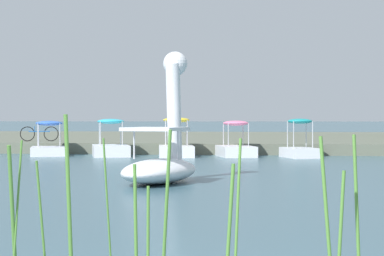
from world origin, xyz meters
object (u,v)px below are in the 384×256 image
swan_boat (162,155)px  pedal_boat_blue (49,146)px  pedal_boat_pink (236,146)px  pedal_boat_yellow (176,146)px  bicycle_parked (39,134)px  pedal_boat_teal (300,147)px  pedal_boat_cyan (111,146)px

swan_boat → pedal_boat_blue: bearing=119.2°
swan_boat → pedal_boat_blue: 13.82m
pedal_boat_pink → pedal_boat_yellow: 2.35m
swan_boat → pedal_boat_blue: (-6.73, 12.07, -0.25)m
swan_boat → pedal_boat_yellow: size_ratio=1.31×
pedal_boat_blue → bicycle_parked: (-1.64, 3.55, 0.41)m
swan_boat → pedal_boat_teal: 12.29m
pedal_boat_pink → bicycle_parked: bearing=160.1°
pedal_boat_yellow → bicycle_parked: bearing=151.6°
pedal_boat_teal → pedal_boat_yellow: 4.83m
pedal_boat_pink → bicycle_parked: (-9.20, 3.33, 0.40)m
pedal_boat_cyan → pedal_boat_blue: 2.61m
pedal_boat_yellow → pedal_boat_cyan: (-2.63, -0.03, -0.01)m
pedal_boat_blue → pedal_boat_yellow: bearing=-1.8°
swan_boat → bicycle_parked: bearing=118.2°
pedal_boat_pink → pedal_boat_teal: bearing=-10.5°
pedal_boat_pink → pedal_boat_blue: pedal_boat_pink is taller
pedal_boat_teal → pedal_boat_blue: (-10.07, 0.25, -0.01)m
pedal_boat_yellow → pedal_boat_cyan: pedal_boat_yellow is taller
pedal_boat_yellow → bicycle_parked: 7.83m
pedal_boat_pink → bicycle_parked: size_ratio=1.50×
swan_boat → pedal_boat_pink: size_ratio=1.31×
pedal_boat_blue → pedal_boat_teal: bearing=-1.4°
swan_boat → pedal_boat_cyan: swan_boat is taller
swan_boat → pedal_boat_blue: size_ratio=1.34×
pedal_boat_blue → pedal_boat_pink: bearing=1.6°
swan_boat → pedal_boat_yellow: swan_boat is taller
swan_boat → pedal_boat_blue: swan_boat is taller
pedal_boat_blue → bicycle_parked: size_ratio=1.46×
swan_boat → pedal_boat_yellow: 12.00m
pedal_boat_cyan → bicycle_parked: 5.68m
swan_boat → pedal_boat_teal: size_ratio=1.59×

